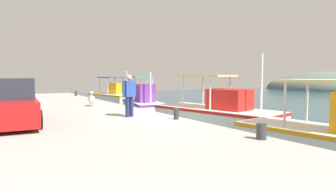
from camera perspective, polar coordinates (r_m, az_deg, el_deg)
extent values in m
cube|color=#9E9E99|center=(10.65, -23.37, -7.72)|extent=(36.00, 10.00, 0.80)
ellipsoid|color=#596B60|center=(55.16, 28.45, 0.79)|extent=(21.97, 12.89, 6.11)
cube|color=white|center=(25.41, -10.41, -0.82)|extent=(5.40, 3.08, 0.89)
cube|color=orange|center=(25.38, -10.42, 0.00)|extent=(5.44, 3.13, 0.12)
cube|color=orange|center=(24.81, -9.66, 1.18)|extent=(1.64, 1.55, 0.93)
cylinder|color=silver|center=(25.94, -13.22, 1.70)|extent=(0.08, 0.08, 1.34)
cylinder|color=silver|center=(26.72, -10.33, 1.80)|extent=(0.08, 0.08, 1.34)
cylinder|color=silver|center=(24.75, -11.68, 1.63)|extent=(0.08, 0.08, 1.34)
cylinder|color=silver|center=(25.56, -8.70, 1.73)|extent=(0.08, 0.08, 1.34)
cube|color=#1E4CB2|center=(25.72, -11.00, 3.30)|extent=(2.32, 1.96, 0.08)
cylinder|color=silver|center=(23.73, -8.03, 2.24)|extent=(0.10, 0.10, 1.89)
torus|color=orange|center=(25.09, -8.14, 1.22)|extent=(0.55, 0.20, 0.54)
cube|color=white|center=(19.50, -4.95, -2.38)|extent=(4.98, 2.59, 0.74)
cube|color=#723399|center=(19.47, -4.96, -1.53)|extent=(5.03, 2.64, 0.12)
cube|color=#723399|center=(18.85, -4.48, 0.27)|extent=(1.50, 1.26, 1.14)
cylinder|color=silver|center=(20.29, -7.41, 1.10)|extent=(0.08, 0.08, 1.56)
cylinder|color=silver|center=(20.59, -4.16, 1.16)|extent=(0.08, 0.08, 1.56)
cylinder|color=silver|center=(19.05, -6.53, 0.93)|extent=(0.08, 0.08, 1.56)
cylinder|color=silver|center=(19.37, -3.09, 1.00)|extent=(0.08, 0.08, 1.56)
cube|color=teal|center=(19.79, -5.32, 3.42)|extent=(2.13, 1.60, 0.08)
cylinder|color=silver|center=(17.69, -3.43, 1.33)|extent=(0.10, 0.10, 1.93)
torus|color=orange|center=(19.12, -2.95, 0.33)|extent=(0.55, 0.20, 0.54)
cube|color=silver|center=(14.28, 9.21, -4.39)|extent=(6.67, 3.44, 0.89)
cube|color=red|center=(14.23, 9.22, -2.94)|extent=(6.72, 3.49, 0.12)
cube|color=red|center=(13.71, 11.88, -0.92)|extent=(2.01, 1.65, 0.94)
cylinder|color=silver|center=(14.50, 2.92, 0.55)|extent=(0.08, 0.08, 1.51)
cylinder|color=silver|center=(15.65, 6.80, 0.76)|extent=(0.08, 0.08, 1.51)
cylinder|color=silver|center=(13.38, 8.24, 0.24)|extent=(0.08, 0.08, 1.51)
cylinder|color=silver|center=(14.61, 11.98, 0.49)|extent=(0.08, 0.08, 1.51)
cube|color=#D8CC72|center=(14.49, 7.49, 3.66)|extent=(2.85, 2.10, 0.08)
cylinder|color=silver|center=(12.83, 17.77, 2.09)|extent=(0.10, 0.10, 2.47)
torus|color=orange|center=(14.22, 13.98, -0.79)|extent=(0.55, 0.21, 0.54)
cylinder|color=silver|center=(9.69, 21.83, -1.83)|extent=(0.08, 0.08, 1.39)
cylinder|color=silver|center=(10.92, 25.46, -1.32)|extent=(0.08, 0.08, 1.39)
cube|color=#D8CC72|center=(9.91, 28.02, 2.37)|extent=(2.59, 1.75, 0.08)
cylinder|color=tan|center=(16.23, -14.92, -1.83)|extent=(0.04, 0.04, 0.22)
cylinder|color=tan|center=(16.24, -14.49, -1.82)|extent=(0.04, 0.04, 0.22)
ellipsoid|color=white|center=(16.16, -14.71, -0.96)|extent=(0.69, 0.45, 0.40)
ellipsoid|color=silver|center=(16.21, -14.72, -0.74)|extent=(0.61, 0.48, 0.28)
cylinder|color=white|center=(15.96, -14.67, -0.23)|extent=(0.21, 0.13, 0.27)
sphere|color=white|center=(15.87, -14.66, 0.33)|extent=(0.19, 0.19, 0.16)
cone|color=#F2B272|center=(15.67, -14.60, 0.21)|extent=(0.31, 0.13, 0.07)
cylinder|color=#1E234C|center=(11.75, -7.94, -2.43)|extent=(0.16, 0.16, 0.80)
cylinder|color=#1E234C|center=(11.87, -7.15, -2.36)|extent=(0.16, 0.16, 0.80)
cube|color=navy|center=(11.75, -7.57, 1.11)|extent=(0.32, 0.48, 0.64)
cylinder|color=navy|center=(11.60, -8.65, 0.96)|extent=(0.10, 0.10, 0.61)
cylinder|color=navy|center=(11.91, -6.52, 1.06)|extent=(0.10, 0.10, 0.61)
sphere|color=tan|center=(11.74, -7.59, 3.31)|extent=(0.22, 0.22, 0.22)
cylinder|color=black|center=(9.89, -23.85, -4.48)|extent=(0.61, 0.22, 0.60)
cylinder|color=black|center=(12.41, -24.65, -2.88)|extent=(0.61, 0.22, 0.60)
cube|color=#B21414|center=(11.11, -28.71, -2.66)|extent=(4.21, 1.98, 0.76)
cube|color=#262D38|center=(11.21, -28.81, 1.08)|extent=(2.30, 1.71, 0.68)
cylinder|color=#333338|center=(24.67, -17.51, 0.22)|extent=(0.21, 0.21, 0.39)
cylinder|color=#333338|center=(11.05, 1.62, -3.77)|extent=(0.20, 0.20, 0.43)
cylinder|color=#333338|center=(8.03, 17.75, -6.86)|extent=(0.26, 0.26, 0.42)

